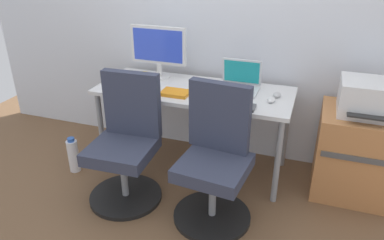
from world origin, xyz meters
TOP-DOWN VIEW (x-y plane):
  - ground_plane at (0.00, 0.00)m, footprint 5.28×5.28m
  - back_wall at (0.00, 0.39)m, footprint 4.40×0.04m
  - desk at (0.00, 0.00)m, footprint 1.54×0.63m
  - office_chair_left at (-0.34, -0.53)m, footprint 0.54×0.54m
  - office_chair_right at (0.33, -0.53)m, footprint 0.54×0.54m
  - side_cabinet at (1.25, 0.07)m, footprint 0.56×0.53m
  - printer at (1.25, 0.07)m, footprint 0.38×0.40m
  - water_bottle_on_floor at (-0.92, -0.40)m, footprint 0.09×0.09m
  - desktop_monitor at (-0.37, 0.17)m, footprint 0.48×0.18m
  - open_laptop at (0.33, 0.11)m, footprint 0.31×0.26m
  - keyboard_by_monitor at (-0.42, -0.23)m, footprint 0.34×0.12m
  - keyboard_by_laptop at (0.35, -0.23)m, footprint 0.34×0.12m
  - mouse_by_monitor at (0.63, 0.06)m, footprint 0.06×0.10m
  - mouse_by_laptop at (0.61, -0.06)m, footprint 0.06×0.10m
  - coffee_mug at (-0.43, -0.02)m, footprint 0.08×0.08m
  - pen_cup at (0.30, 0.25)m, footprint 0.07×0.07m
  - notebook at (-0.10, -0.15)m, footprint 0.21×0.15m

SIDE VIEW (x-z plane):
  - ground_plane at x=0.00m, z-range 0.00..0.00m
  - water_bottle_on_floor at x=-0.92m, z-range -0.01..0.30m
  - side_cabinet at x=1.25m, z-range 0.00..0.66m
  - office_chair_left at x=-0.34m, z-range -0.05..0.89m
  - office_chair_right at x=0.33m, z-range -0.05..0.89m
  - desk at x=0.00m, z-range 0.28..0.99m
  - keyboard_by_monitor at x=-0.42m, z-range 0.71..0.72m
  - keyboard_by_laptop at x=0.35m, z-range 0.71..0.72m
  - notebook at x=-0.10m, z-range 0.71..0.73m
  - mouse_by_monitor at x=0.63m, z-range 0.71..0.74m
  - mouse_by_laptop at x=0.61m, z-range 0.71..0.74m
  - coffee_mug at x=-0.43m, z-range 0.71..0.80m
  - pen_cup at x=0.30m, z-range 0.71..0.81m
  - open_laptop at x=0.33m, z-range 0.65..0.87m
  - printer at x=1.25m, z-range 0.65..0.89m
  - desktop_monitor at x=-0.37m, z-range 0.74..1.17m
  - back_wall at x=0.00m, z-range 0.00..2.60m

